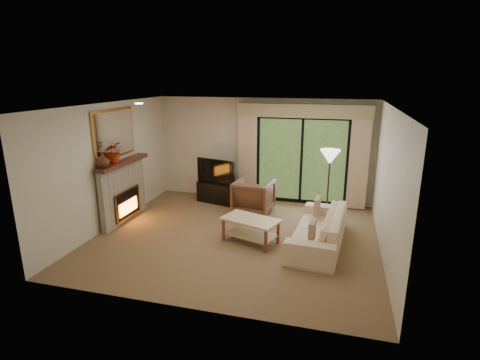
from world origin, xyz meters
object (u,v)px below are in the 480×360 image
(media_console, at_px, (218,192))
(coffee_table, at_px, (251,230))
(armchair, at_px, (254,196))
(sofa, at_px, (318,228))

(media_console, xyz_separation_m, coffee_table, (1.36, -2.12, -0.02))
(armchair, relative_size, coffee_table, 0.81)
(media_console, bearing_deg, armchair, -11.51)
(coffee_table, bearing_deg, sofa, 29.24)
(media_console, height_order, sofa, sofa)
(coffee_table, bearing_deg, media_console, 141.05)
(armchair, distance_m, sofa, 2.10)
(armchair, bearing_deg, coffee_table, 106.78)
(media_console, xyz_separation_m, armchair, (1.04, -0.51, 0.14))
(media_console, xyz_separation_m, sofa, (2.62, -1.88, 0.07))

